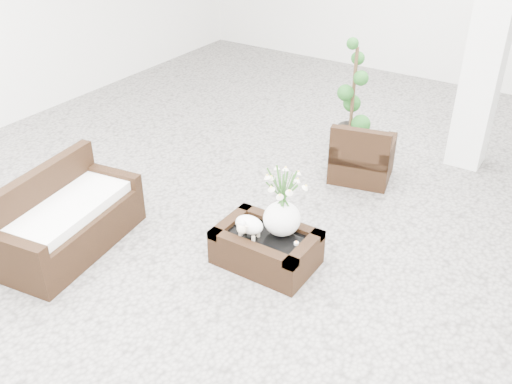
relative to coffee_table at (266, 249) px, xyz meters
The scene contains 9 objects.
ground 0.37m from the coffee_table, 129.85° to the left, with size 11.00×11.00×0.00m, color gray.
column 3.58m from the coffee_table, 72.07° to the left, with size 0.40×0.40×3.50m, color white.
coffee_table is the anchor object (origin of this frame).
sheep_figurine 0.30m from the coffee_table, 140.19° to the right, with size 0.28×0.23×0.21m, color white.
planter_narcissus 0.57m from the coffee_table, 45.00° to the left, with size 0.44×0.44×0.80m, color white, non-canonical shape.
tealight 0.35m from the coffee_table, ahead, with size 0.04×0.04×0.03m, color white.
armchair 2.01m from the coffee_table, 88.20° to the left, with size 0.67×0.64×0.71m, color black.
loveseat 1.89m from the coffee_table, 154.63° to the right, with size 1.45×0.69×0.77m, color black.
topiary 2.91m from the coffee_table, 99.37° to the left, with size 0.36×0.36×1.35m, color #194917, non-canonical shape.
Camera 1 is at (2.43, -3.85, 3.29)m, focal length 39.90 mm.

